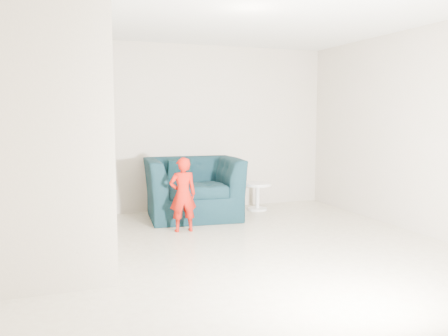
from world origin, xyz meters
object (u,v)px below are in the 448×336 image
at_px(toddler, 183,195).
at_px(staircase, 56,173).
at_px(side_table, 258,192).
at_px(armchair, 193,188).

bearing_deg(toddler, staircase, 27.91).
relative_size(toddler, side_table, 2.23).
xyz_separation_m(armchair, side_table, (1.16, 0.16, -0.15)).
distance_m(side_table, staircase, 3.63).
relative_size(armchair, staircase, 0.39).
distance_m(armchair, staircase, 2.57).
distance_m(toddler, side_table, 1.83).
height_order(armchair, toddler, toddler).
xyz_separation_m(toddler, side_table, (1.53, 0.98, -0.20)).
distance_m(toddler, staircase, 1.82).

